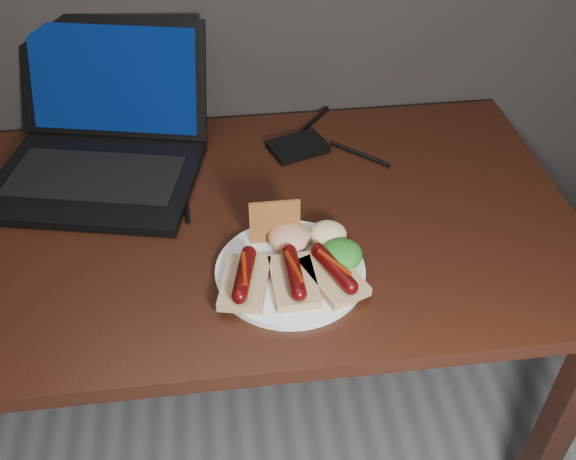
% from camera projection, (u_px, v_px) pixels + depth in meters
% --- Properties ---
extents(desk, '(1.40, 0.70, 0.75)m').
position_uv_depth(desk, '(197.00, 257.00, 1.22)').
color(desk, black).
rests_on(desk, ground).
extents(laptop, '(0.45, 0.45, 0.25)m').
position_uv_depth(laptop, '(102.00, 145.00, 1.26)').
color(laptop, black).
rests_on(laptop, desk).
extents(hard_drive, '(0.13, 0.11, 0.02)m').
position_uv_depth(hard_drive, '(298.00, 147.00, 1.33)').
color(hard_drive, black).
rests_on(hard_drive, desk).
extents(desk_cables, '(0.86, 0.37, 0.01)m').
position_uv_depth(desk_cables, '(199.00, 164.00, 1.29)').
color(desk_cables, black).
rests_on(desk_cables, desk).
extents(plate, '(0.32, 0.32, 0.01)m').
position_uv_depth(plate, '(290.00, 271.00, 1.05)').
color(plate, white).
rests_on(plate, desk).
extents(bread_sausage_left, '(0.09, 0.13, 0.04)m').
position_uv_depth(bread_sausage_left, '(245.00, 279.00, 1.01)').
color(bread_sausage_left, tan).
rests_on(bread_sausage_left, plate).
extents(bread_sausage_center, '(0.07, 0.12, 0.04)m').
position_uv_depth(bread_sausage_center, '(294.00, 277.00, 1.01)').
color(bread_sausage_center, tan).
rests_on(bread_sausage_center, plate).
extents(bread_sausage_right, '(0.11, 0.13, 0.04)m').
position_uv_depth(bread_sausage_right, '(333.00, 273.00, 1.02)').
color(bread_sausage_right, tan).
rests_on(bread_sausage_right, plate).
extents(crispbread, '(0.09, 0.01, 0.08)m').
position_uv_depth(crispbread, '(275.00, 222.00, 1.07)').
color(crispbread, '#AE672F').
rests_on(crispbread, plate).
extents(salad_greens, '(0.07, 0.07, 0.04)m').
position_uv_depth(salad_greens, '(341.00, 254.00, 1.05)').
color(salad_greens, '#125C16').
rests_on(salad_greens, plate).
extents(salsa_mound, '(0.07, 0.07, 0.04)m').
position_uv_depth(salsa_mound, '(289.00, 237.00, 1.08)').
color(salsa_mound, '#9E120F').
rests_on(salsa_mound, plate).
extents(coleslaw_mound, '(0.06, 0.06, 0.04)m').
position_uv_depth(coleslaw_mound, '(328.00, 234.00, 1.09)').
color(coleslaw_mound, beige).
rests_on(coleslaw_mound, plate).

